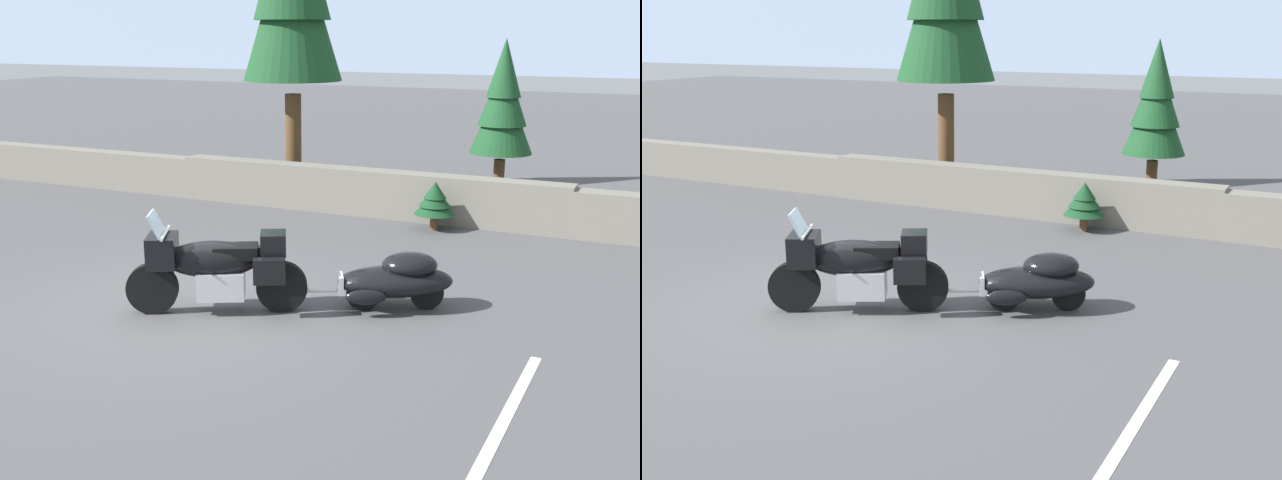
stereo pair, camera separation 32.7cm
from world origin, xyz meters
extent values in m
plane|color=#4C4C4F|center=(0.00, 0.00, 0.00)|extent=(80.00, 80.00, 0.00)
cube|color=slate|center=(-8.00, 6.01, 0.42)|extent=(8.00, 0.44, 0.84)
cube|color=slate|center=(0.00, 6.00, 0.45)|extent=(8.00, 0.49, 0.90)
cylinder|color=black|center=(-0.30, -0.34, 0.33)|extent=(0.65, 0.43, 0.66)
cylinder|color=black|center=(1.16, 0.43, 0.33)|extent=(0.65, 0.43, 0.66)
cube|color=silver|center=(0.47, 0.07, 0.38)|extent=(0.74, 0.67, 0.36)
ellipsoid|color=black|center=(0.39, 0.02, 0.71)|extent=(1.27, 0.95, 0.48)
cube|color=black|center=(-0.17, -0.27, 0.83)|extent=(0.56, 0.63, 0.40)
cube|color=#9EB7C6|center=(-0.21, -0.30, 1.16)|extent=(0.37, 0.48, 0.34)
cube|color=black|center=(0.65, 0.16, 0.81)|extent=(0.66, 0.58, 0.16)
cube|color=black|center=(1.07, 0.38, 0.91)|extent=(0.47, 0.50, 0.28)
cube|color=black|center=(1.17, 0.10, 0.63)|extent=(0.43, 0.33, 0.32)
cube|color=black|center=(0.89, 0.63, 0.63)|extent=(0.43, 0.33, 0.32)
cylinder|color=silver|center=(-0.12, -0.25, 1.06)|extent=(0.36, 0.64, 0.04)
cylinder|color=silver|center=(-0.25, -0.32, 0.58)|extent=(0.26, 0.18, 0.54)
cylinder|color=black|center=(2.09, 0.93, 0.22)|extent=(0.44, 0.29, 0.44)
cylinder|color=black|center=(2.82, 1.31, 0.22)|extent=(0.44, 0.29, 0.44)
ellipsoid|color=black|center=(2.46, 1.12, 0.38)|extent=(1.64, 1.30, 0.40)
ellipsoid|color=black|center=(2.61, 1.20, 0.60)|extent=(0.90, 0.83, 0.32)
cube|color=silver|center=(1.83, 0.79, 0.36)|extent=(0.20, 0.31, 0.24)
ellipsoid|color=black|center=(2.24, 0.64, 0.28)|extent=(0.52, 0.37, 0.20)
ellipsoid|color=black|center=(1.94, 1.21, 0.28)|extent=(0.52, 0.37, 0.20)
cylinder|color=silver|center=(1.48, 0.60, 0.27)|extent=(0.64, 0.37, 0.05)
cylinder|color=brown|center=(-2.18, 7.27, 1.09)|extent=(0.35, 0.35, 2.18)
cylinder|color=brown|center=(2.24, 7.87, 0.49)|extent=(0.22, 0.22, 0.98)
cone|color=#194723|center=(2.24, 7.87, 1.87)|extent=(1.26, 1.26, 1.54)
cone|color=#194723|center=(2.24, 7.87, 2.34)|extent=(0.97, 0.97, 1.35)
cone|color=#194723|center=(2.24, 7.87, 2.80)|extent=(0.69, 0.69, 1.16)
cylinder|color=brown|center=(1.65, 5.41, 0.13)|extent=(0.15, 0.15, 0.26)
cone|color=#143D1E|center=(1.65, 5.41, 0.49)|extent=(0.74, 0.74, 0.41)
cone|color=#143D1E|center=(1.65, 5.41, 0.62)|extent=(0.58, 0.58, 0.35)
cone|color=#143D1E|center=(1.65, 5.41, 0.74)|extent=(0.41, 0.41, 0.30)
cube|color=silver|center=(4.42, -1.50, 0.00)|extent=(0.12, 3.60, 0.01)
camera|label=1|loc=(5.71, -8.05, 3.52)|focal=44.20mm
camera|label=2|loc=(6.01, -7.91, 3.52)|focal=44.20mm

